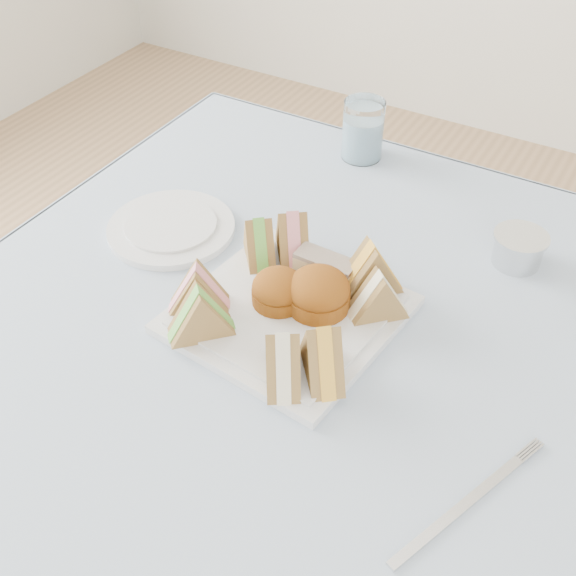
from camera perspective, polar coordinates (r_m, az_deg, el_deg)
The scene contains 18 objects.
table at distance 1.16m, azimuth 2.24°, elevation -18.75°, with size 0.90×0.90×0.74m, color brown.
tablecloth at distance 0.85m, azimuth 2.89°, elevation -6.17°, with size 1.02×1.02×0.01m, color #95AEC8.
serving_plate at distance 0.90m, azimuth -0.00°, elevation -2.10°, with size 0.25×0.25×0.01m, color silver.
sandwich_fl_a at distance 0.89m, azimuth -7.11°, elevation 0.06°, with size 0.08×0.04×0.07m, color brown, non-canonical shape.
sandwich_fl_b at distance 0.85m, azimuth -6.95°, elevation -1.82°, with size 0.08×0.04×0.07m, color brown, non-canonical shape.
sandwich_fr_a at distance 0.80m, azimuth 2.75°, elevation -4.96°, with size 0.08×0.04×0.07m, color brown, non-canonical shape.
sandwich_fr_b at distance 0.79m, azimuth -0.43°, elevation -5.38°, with size 0.08×0.04×0.07m, color brown, non-canonical shape.
sandwich_bl_a at distance 0.95m, azimuth -2.30°, elevation 3.89°, with size 0.08×0.04×0.07m, color brown, non-canonical shape.
sandwich_bl_b at distance 0.96m, azimuth 0.36°, elevation 4.27°, with size 0.08×0.04×0.07m, color brown, non-canonical shape.
sandwich_br_a at distance 0.88m, azimuth 7.18°, elevation -0.48°, with size 0.07×0.03×0.07m, color brown, non-canonical shape.
sandwich_br_b at distance 0.91m, azimuth 6.52°, elevation 1.61°, with size 0.09×0.04×0.08m, color brown, non-canonical shape.
scone_left at distance 0.89m, azimuth -0.75°, elevation -0.13°, with size 0.07×0.07×0.05m, color brown.
scone_right at distance 0.88m, azimuth 2.43°, elevation -0.32°, with size 0.08×0.08×0.05m, color brown.
pastry_slice at distance 0.93m, azimuth 3.00°, elevation 1.51°, with size 0.08×0.03×0.04m, color beige.
side_plate at distance 1.05m, azimuth -9.21°, elevation 4.69°, with size 0.18×0.18×0.01m, color silver.
water_glass at distance 1.20m, azimuth 5.94°, elevation 12.32°, with size 0.07×0.07×0.10m, color white.
tea_strainer at distance 1.02m, azimuth 17.73°, elevation 2.85°, with size 0.07×0.07×0.04m, color silver.
fork at distance 0.75m, azimuth 13.31°, elevation -16.72°, with size 0.01×0.19×0.00m, color silver.
Camera 1 is at (0.25, -0.52, 1.37)m, focal length 45.00 mm.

